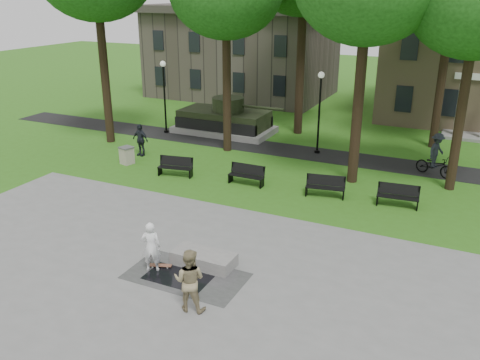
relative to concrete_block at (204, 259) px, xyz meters
The scene contains 20 objects.
ground 2.08m from the concrete_block, 113.87° to the left, with size 120.00×120.00×0.00m, color #2F6317.
plaza 3.23m from the concrete_block, 105.09° to the right, with size 22.00×16.00×0.02m, color gray.
footpath 13.92m from the concrete_block, 93.45° to the left, with size 44.00×2.60×0.01m, color black.
building_left 30.94m from the concrete_block, 112.63° to the left, with size 15.00×10.00×7.20m, color #4C443D.
tree_3 15.84m from the concrete_block, 57.84° to the left, with size 6.00×6.00×11.19m.
lamp_left 18.04m from the concrete_block, 127.37° to the left, with size 0.36×0.36×4.73m.
lamp_mid 14.42m from the concrete_block, 91.36° to the left, with size 0.36×0.36×4.73m.
tank_monument 17.50m from the concrete_block, 114.65° to the left, with size 7.45×3.40×2.40m.
puddle 1.22m from the concrete_block, 107.94° to the right, with size 2.20×1.20×0.00m, color black.
concrete_block is the anchor object (origin of this frame).
skateboard 1.52m from the concrete_block, 147.62° to the right, with size 0.78×0.20×0.07m, color brown.
skateboarder 1.90m from the concrete_block, 142.01° to the right, with size 0.65×0.43×1.79m, color white.
friend_watching 2.76m from the concrete_block, 69.53° to the right, with size 0.96×0.75×1.98m, color #93855F.
pedestrian_walker 13.28m from the concrete_block, 135.13° to the left, with size 1.09×0.45×1.86m, color #1F2329.
cyclist 14.49m from the concrete_block, 64.34° to the left, with size 2.17×1.47×2.25m.
park_bench_0 9.30m from the concrete_block, 128.05° to the left, with size 1.85×0.85×1.00m.
park_bench_1 8.01m from the concrete_block, 103.95° to the left, with size 1.80×0.53×1.00m.
park_bench_2 8.17m from the concrete_block, 75.66° to the left, with size 1.85×0.83×1.00m.
park_bench_3 9.72m from the concrete_block, 57.39° to the left, with size 1.84×0.70×1.00m.
trash_bin 12.06m from the concrete_block, 139.75° to the left, with size 0.81×0.81×0.96m.
Camera 1 is at (8.66, -15.39, 9.02)m, focal length 38.00 mm.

